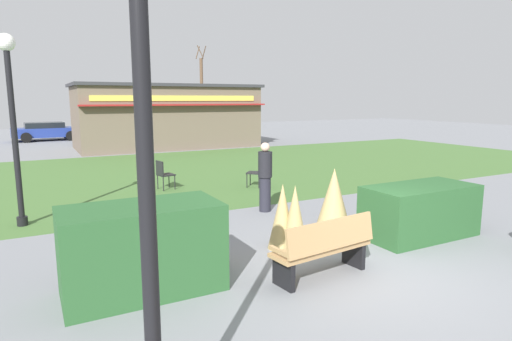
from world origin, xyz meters
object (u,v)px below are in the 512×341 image
lamppost_mid (12,107)px  cafe_chair_east (163,173)px  food_kiosk (167,116)px  person_strolling (265,177)px  tree_right_bg (202,92)px  tree_left_bg (139,95)px  lamppost_near (144,125)px  park_bench (324,248)px  parked_car_west_slot (47,131)px  parked_car_center_slot (122,128)px  cafe_chair_west (257,170)px

lamppost_mid → cafe_chair_east: size_ratio=4.53×
lamppost_mid → food_kiosk: (7.27, 13.68, -0.78)m
person_strolling → tree_right_bg: (8.85, 27.42, 2.41)m
cafe_chair_east → tree_left_bg: (4.90, 24.16, 2.54)m
lamppost_near → tree_left_bg: bearing=77.2°
lamppost_near → tree_left_bg: (7.71, 33.83, 0.52)m
park_bench → lamppost_near: size_ratio=0.43×
food_kiosk → cafe_chair_east: size_ratio=11.23×
park_bench → lamppost_mid: 7.02m
lamppost_near → cafe_chair_east: size_ratio=4.53×
tree_right_bg → lamppost_mid: bearing=-118.5°
lamppost_near → tree_left_bg: size_ratio=0.59×
food_kiosk → person_strolling: food_kiosk is taller
cafe_chair_east → tree_left_bg: 24.78m
lamppost_mid → tree_left_bg: tree_left_bg is taller
food_kiosk → person_strolling: 15.25m
food_kiosk → cafe_chair_east: bearing=-107.0°
parked_car_west_slot → parked_car_center_slot: size_ratio=1.00×
cafe_chair_east → parked_car_center_slot: parked_car_center_slot is taller
food_kiosk → tree_left_bg: size_ratio=1.46×
cafe_chair_west → parked_car_west_slot: size_ratio=0.21×
lamppost_near → food_kiosk: (6.32, 21.12, -0.78)m
lamppost_mid → cafe_chair_east: bearing=30.7°
food_kiosk → tree_right_bg: bearing=61.0°
lamppost_near → parked_car_center_slot: 29.03m
cafe_chair_west → tree_left_bg: size_ratio=0.13×
lamppost_mid → cafe_chair_west: lamppost_mid is taller
lamppost_mid → person_strolling: size_ratio=2.39×
parked_car_center_slot → lamppost_near: bearing=-100.4°
cafe_chair_west → parked_car_west_slot: (-5.13, 19.80, 0.12)m
lamppost_mid → cafe_chair_west: bearing=11.0°
park_bench → food_kiosk: size_ratio=0.17×
cafe_chair_west → parked_car_center_slot: 19.80m
parked_car_west_slot → tree_right_bg: tree_right_bg is taller
park_bench → person_strolling: size_ratio=1.03×
lamppost_mid → lamppost_near: bearing=-82.7°
cafe_chair_west → parked_car_center_slot: bearing=90.8°
person_strolling → tree_right_bg: 28.91m
lamppost_near → parked_car_west_slot: size_ratio=0.94×
cafe_chair_west → tree_right_bg: (7.65, 24.76, 2.75)m
lamppost_near → tree_left_bg: tree_left_bg is taller
cafe_chair_east → lamppost_near: bearing=-106.2°
parked_car_west_slot → parked_car_center_slot: same height
cafe_chair_west → cafe_chair_east: size_ratio=1.00×
cafe_chair_west → parked_car_west_slot: 20.45m
lamppost_mid → tree_left_bg: size_ratio=0.59×
lamppost_mid → park_bench: bearing=-52.1°
parked_car_west_slot → tree_right_bg: (12.77, 4.96, 2.63)m
food_kiosk → cafe_chair_west: food_kiosk is taller
parked_car_center_slot → tree_left_bg: bearing=65.0°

